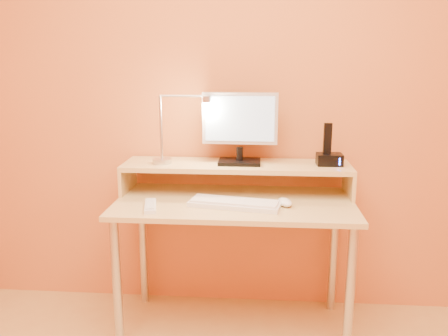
# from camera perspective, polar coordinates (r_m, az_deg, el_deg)

# --- Properties ---
(wall_back) EXTENTS (3.00, 0.04, 2.50)m
(wall_back) POSITION_cam_1_polar(r_m,az_deg,el_deg) (2.57, 1.78, 9.46)
(wall_back) COLOR #CE7337
(wall_back) RESTS_ON floor
(desk_leg_fl) EXTENTS (0.04, 0.04, 0.69)m
(desk_leg_fl) POSITION_cam_1_polar(r_m,az_deg,el_deg) (2.36, -12.98, -14.09)
(desk_leg_fl) COLOR #B9B9BA
(desk_leg_fl) RESTS_ON floor
(desk_leg_fr) EXTENTS (0.04, 0.04, 0.69)m
(desk_leg_fr) POSITION_cam_1_polar(r_m,az_deg,el_deg) (2.30, 15.16, -14.97)
(desk_leg_fr) COLOR #B9B9BA
(desk_leg_fr) RESTS_ON floor
(desk_leg_bl) EXTENTS (0.04, 0.04, 0.69)m
(desk_leg_bl) POSITION_cam_1_polar(r_m,az_deg,el_deg) (2.80, -9.91, -9.50)
(desk_leg_bl) COLOR #B9B9BA
(desk_leg_bl) RESTS_ON floor
(desk_leg_br) EXTENTS (0.04, 0.04, 0.69)m
(desk_leg_br) POSITION_cam_1_polar(r_m,az_deg,el_deg) (2.75, 13.29, -10.10)
(desk_leg_br) COLOR #B9B9BA
(desk_leg_br) RESTS_ON floor
(desk_lower) EXTENTS (1.20, 0.60, 0.02)m
(desk_lower) POSITION_cam_1_polar(r_m,az_deg,el_deg) (2.36, 1.30, -4.32)
(desk_lower) COLOR tan
(desk_lower) RESTS_ON floor
(shelf_riser_left) EXTENTS (0.02, 0.30, 0.14)m
(shelf_riser_left) POSITION_cam_1_polar(r_m,az_deg,el_deg) (2.58, -11.72, -1.23)
(shelf_riser_left) COLOR tan
(shelf_riser_left) RESTS_ON desk_lower
(shelf_riser_right) EXTENTS (0.02, 0.30, 0.14)m
(shelf_riser_right) POSITION_cam_1_polar(r_m,az_deg,el_deg) (2.52, 15.06, -1.74)
(shelf_riser_right) COLOR tan
(shelf_riser_right) RESTS_ON desk_lower
(desk_shelf) EXTENTS (1.20, 0.30, 0.02)m
(desk_shelf) POSITION_cam_1_polar(r_m,az_deg,el_deg) (2.46, 1.52, 0.28)
(desk_shelf) COLOR tan
(desk_shelf) RESTS_ON desk_lower
(monitor_foot) EXTENTS (0.22, 0.16, 0.02)m
(monitor_foot) POSITION_cam_1_polar(r_m,az_deg,el_deg) (2.46, 1.92, 0.76)
(monitor_foot) COLOR black
(monitor_foot) RESTS_ON desk_shelf
(monitor_neck) EXTENTS (0.04, 0.04, 0.07)m
(monitor_neck) POSITION_cam_1_polar(r_m,az_deg,el_deg) (2.45, 1.93, 1.77)
(monitor_neck) COLOR black
(monitor_neck) RESTS_ON monitor_foot
(monitor_panel) EXTENTS (0.39, 0.04, 0.27)m
(monitor_panel) POSITION_cam_1_polar(r_m,az_deg,el_deg) (2.43, 1.97, 6.10)
(monitor_panel) COLOR #B4B4B7
(monitor_panel) RESTS_ON monitor_neck
(monitor_back) EXTENTS (0.35, 0.02, 0.23)m
(monitor_back) POSITION_cam_1_polar(r_m,az_deg,el_deg) (2.45, 2.00, 6.17)
(monitor_back) COLOR black
(monitor_back) RESTS_ON monitor_panel
(monitor_screen) EXTENTS (0.36, 0.01, 0.23)m
(monitor_screen) POSITION_cam_1_polar(r_m,az_deg,el_deg) (2.41, 1.95, 6.05)
(monitor_screen) COLOR #A9D4FF
(monitor_screen) RESTS_ON monitor_panel
(lamp_base) EXTENTS (0.10, 0.10, 0.02)m
(lamp_base) POSITION_cam_1_polar(r_m,az_deg,el_deg) (2.48, -7.62, 0.85)
(lamp_base) COLOR #B9B9BA
(lamp_base) RESTS_ON desk_shelf
(lamp_post) EXTENTS (0.01, 0.01, 0.33)m
(lamp_post) POSITION_cam_1_polar(r_m,az_deg,el_deg) (2.45, -7.74, 4.92)
(lamp_post) COLOR #B9B9BA
(lamp_post) RESTS_ON lamp_base
(lamp_arm) EXTENTS (0.24, 0.01, 0.01)m
(lamp_arm) POSITION_cam_1_polar(r_m,az_deg,el_deg) (2.41, -5.04, 8.80)
(lamp_arm) COLOR #B9B9BA
(lamp_arm) RESTS_ON lamp_post
(lamp_head) EXTENTS (0.04, 0.04, 0.03)m
(lamp_head) POSITION_cam_1_polar(r_m,az_deg,el_deg) (2.39, -2.16, 8.45)
(lamp_head) COLOR #B9B9BA
(lamp_head) RESTS_ON lamp_arm
(lamp_bulb) EXTENTS (0.03, 0.03, 0.00)m
(lamp_bulb) POSITION_cam_1_polar(r_m,az_deg,el_deg) (2.39, -2.16, 8.07)
(lamp_bulb) COLOR #FFEAC6
(lamp_bulb) RESTS_ON lamp_head
(phone_dock) EXTENTS (0.13, 0.10, 0.06)m
(phone_dock) POSITION_cam_1_polar(r_m,az_deg,el_deg) (2.47, 12.81, 1.04)
(phone_dock) COLOR black
(phone_dock) RESTS_ON desk_shelf
(phone_handset) EXTENTS (0.04, 0.03, 0.16)m
(phone_handset) POSITION_cam_1_polar(r_m,az_deg,el_deg) (2.45, 12.59, 3.56)
(phone_handset) COLOR black
(phone_handset) RESTS_ON phone_dock
(phone_led) EXTENTS (0.01, 0.00, 0.04)m
(phone_led) POSITION_cam_1_polar(r_m,az_deg,el_deg) (2.43, 14.02, 0.76)
(phone_led) COLOR #3364FE
(phone_led) RESTS_ON phone_dock
(keyboard) EXTENTS (0.46, 0.22, 0.02)m
(keyboard) POSITION_cam_1_polar(r_m,az_deg,el_deg) (2.26, 1.30, -4.47)
(keyboard) COLOR silver
(keyboard) RESTS_ON desk_lower
(mouse) EXTENTS (0.09, 0.12, 0.04)m
(mouse) POSITION_cam_1_polar(r_m,az_deg,el_deg) (2.29, 7.48, -4.18)
(mouse) COLOR silver
(mouse) RESTS_ON desk_lower
(remote_control) EXTENTS (0.09, 0.20, 0.02)m
(remote_control) POSITION_cam_1_polar(r_m,az_deg,el_deg) (2.27, -9.03, -4.64)
(remote_control) COLOR silver
(remote_control) RESTS_ON desk_lower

